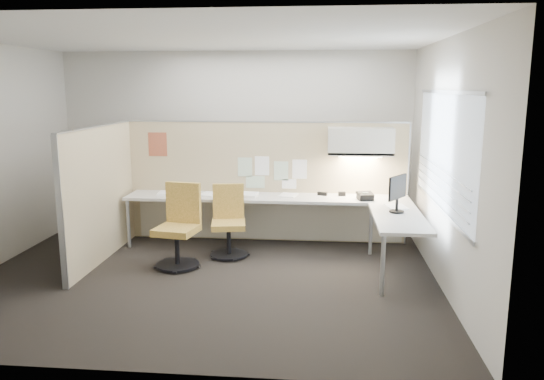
# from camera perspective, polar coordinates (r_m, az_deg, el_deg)

# --- Properties ---
(floor) EXTENTS (5.50, 4.50, 0.01)m
(floor) POSITION_cam_1_polar(r_m,az_deg,el_deg) (6.59, -6.99, -9.10)
(floor) COLOR black
(floor) RESTS_ON ground
(ceiling) EXTENTS (5.50, 4.50, 0.01)m
(ceiling) POSITION_cam_1_polar(r_m,az_deg,el_deg) (6.21, -7.62, 16.01)
(ceiling) COLOR white
(ceiling) RESTS_ON wall_back
(wall_back) EXTENTS (5.50, 0.02, 2.80)m
(wall_back) POSITION_cam_1_polar(r_m,az_deg,el_deg) (8.44, -3.96, 5.21)
(wall_back) COLOR beige
(wall_back) RESTS_ON ground
(wall_front) EXTENTS (5.50, 0.02, 2.80)m
(wall_front) POSITION_cam_1_polar(r_m,az_deg,el_deg) (4.12, -14.11, -1.34)
(wall_front) COLOR beige
(wall_front) RESTS_ON ground
(wall_right) EXTENTS (0.02, 4.50, 2.80)m
(wall_right) POSITION_cam_1_polar(r_m,az_deg,el_deg) (6.25, 18.15, 2.62)
(wall_right) COLOR beige
(wall_right) RESTS_ON ground
(window_pane) EXTENTS (0.01, 2.80, 1.30)m
(window_pane) POSITION_cam_1_polar(r_m,az_deg,el_deg) (6.23, 18.00, 3.99)
(window_pane) COLOR #A3B0BE
(window_pane) RESTS_ON wall_right
(partition_back) EXTENTS (4.10, 0.06, 1.75)m
(partition_back) POSITION_cam_1_polar(r_m,az_deg,el_deg) (7.81, -0.69, 0.86)
(partition_back) COLOR tan
(partition_back) RESTS_ON floor
(partition_left) EXTENTS (0.06, 2.20, 1.75)m
(partition_left) POSITION_cam_1_polar(r_m,az_deg,el_deg) (7.27, -17.93, -0.45)
(partition_left) COLOR tan
(partition_left) RESTS_ON floor
(desk) EXTENTS (4.00, 2.07, 0.73)m
(desk) POSITION_cam_1_polar(r_m,az_deg,el_deg) (7.37, 1.87, -1.93)
(desk) COLOR beige
(desk) RESTS_ON floor
(overhead_bin) EXTENTS (0.90, 0.36, 0.38)m
(overhead_bin) POSITION_cam_1_polar(r_m,az_deg,el_deg) (7.48, 9.50, 5.18)
(overhead_bin) COLOR beige
(overhead_bin) RESTS_ON partition_back
(task_light_strip) EXTENTS (0.60, 0.06, 0.02)m
(task_light_strip) POSITION_cam_1_polar(r_m,az_deg,el_deg) (7.51, 9.45, 3.59)
(task_light_strip) COLOR #FFEABF
(task_light_strip) RESTS_ON overhead_bin
(pinned_papers) EXTENTS (1.01, 0.00, 0.47)m
(pinned_papers) POSITION_cam_1_polar(r_m,az_deg,el_deg) (7.74, -0.13, 1.96)
(pinned_papers) COLOR #8CBF8C
(pinned_papers) RESTS_ON partition_back
(poster) EXTENTS (0.28, 0.00, 0.35)m
(poster) POSITION_cam_1_polar(r_m,az_deg,el_deg) (8.02, -12.21, 4.82)
(poster) COLOR #F04F1E
(poster) RESTS_ON partition_back
(chair_left) EXTENTS (0.56, 0.58, 1.04)m
(chair_left) POSITION_cam_1_polar(r_m,az_deg,el_deg) (6.85, -9.97, -4.11)
(chair_left) COLOR black
(chair_left) RESTS_ON floor
(chair_right) EXTENTS (0.51, 0.52, 0.95)m
(chair_right) POSITION_cam_1_polar(r_m,az_deg,el_deg) (7.18, -4.69, -3.61)
(chair_right) COLOR black
(chair_right) RESTS_ON floor
(monitor) EXTENTS (0.26, 0.38, 0.46)m
(monitor) POSITION_cam_1_polar(r_m,az_deg,el_deg) (6.67, 13.34, -0.14)
(monitor) COLOR black
(monitor) RESTS_ON desk
(phone) EXTENTS (0.25, 0.23, 0.12)m
(phone) POSITION_cam_1_polar(r_m,az_deg,el_deg) (7.37, 9.95, -0.66)
(phone) COLOR black
(phone) RESTS_ON desk
(stapler) EXTENTS (0.14, 0.09, 0.05)m
(stapler) POSITION_cam_1_polar(r_m,az_deg,el_deg) (7.59, 5.43, -0.41)
(stapler) COLOR black
(stapler) RESTS_ON desk
(tape_dispenser) EXTENTS (0.11, 0.07, 0.06)m
(tape_dispenser) POSITION_cam_1_polar(r_m,az_deg,el_deg) (7.59, 7.53, -0.42)
(tape_dispenser) COLOR black
(tape_dispenser) RESTS_ON desk
(coat_hook) EXTENTS (0.18, 0.44, 1.33)m
(coat_hook) POSITION_cam_1_polar(r_m,az_deg,el_deg) (6.51, -21.61, 2.88)
(coat_hook) COLOR silver
(coat_hook) RESTS_ON partition_left
(paper_stack_0) EXTENTS (0.26, 0.32, 0.03)m
(paper_stack_0) POSITION_cam_1_polar(r_m,az_deg,el_deg) (7.81, -11.27, -0.33)
(paper_stack_0) COLOR white
(paper_stack_0) RESTS_ON desk
(paper_stack_1) EXTENTS (0.30, 0.35, 0.02)m
(paper_stack_1) POSITION_cam_1_polar(r_m,az_deg,el_deg) (7.64, -6.79, -0.46)
(paper_stack_1) COLOR white
(paper_stack_1) RESTS_ON desk
(paper_stack_2) EXTENTS (0.25, 0.32, 0.04)m
(paper_stack_2) POSITION_cam_1_polar(r_m,az_deg,el_deg) (7.50, -2.48, -0.53)
(paper_stack_2) COLOR white
(paper_stack_2) RESTS_ON desk
(paper_stack_3) EXTENTS (0.28, 0.34, 0.01)m
(paper_stack_3) POSITION_cam_1_polar(r_m,az_deg,el_deg) (7.56, 1.77, -0.55)
(paper_stack_3) COLOR white
(paper_stack_3) RESTS_ON desk
(paper_stack_4) EXTENTS (0.28, 0.34, 0.02)m
(paper_stack_4) POSITION_cam_1_polar(r_m,az_deg,el_deg) (7.00, 13.23, -1.77)
(paper_stack_4) COLOR white
(paper_stack_4) RESTS_ON desk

